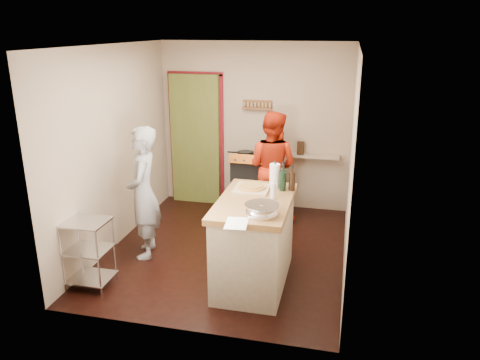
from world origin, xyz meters
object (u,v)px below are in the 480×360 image
(stove, at_px, (253,184))
(island, at_px, (254,240))
(wire_shelving, at_px, (88,250))
(person_red, at_px, (271,166))
(person_stripe, at_px, (143,193))

(stove, relative_size, island, 0.67)
(wire_shelving, xyz_separation_m, person_red, (1.65, 2.40, 0.39))
(wire_shelving, xyz_separation_m, person_stripe, (0.30, 0.86, 0.40))
(stove, height_order, island, island)
(stove, relative_size, wire_shelving, 1.26)
(person_stripe, xyz_separation_m, person_red, (1.35, 1.54, -0.01))
(wire_shelving, distance_m, island, 1.86)
(stove, bearing_deg, person_stripe, -120.35)
(stove, height_order, person_red, person_red)
(island, xyz_separation_m, person_stripe, (-1.48, 0.35, 0.31))
(island, distance_m, person_red, 1.92)
(wire_shelving, bearing_deg, person_stripe, 70.96)
(stove, xyz_separation_m, person_stripe, (-1.03, -1.76, 0.39))
(wire_shelving, distance_m, person_stripe, 1.00)
(person_stripe, bearing_deg, stove, 132.97)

